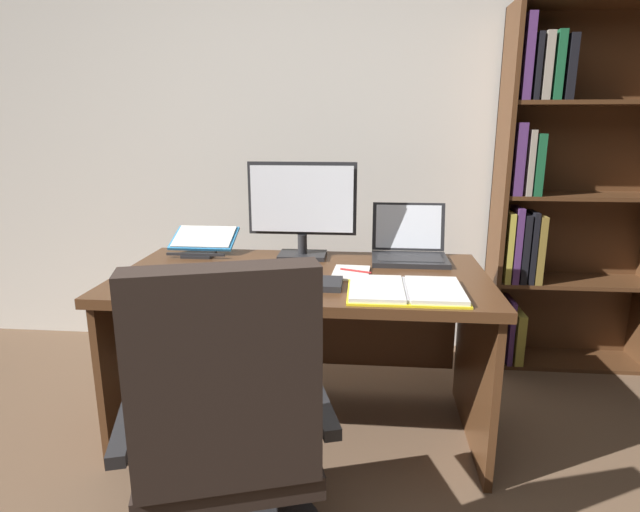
{
  "coord_description": "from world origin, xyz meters",
  "views": [
    {
      "loc": [
        0.2,
        -0.81,
        1.33
      ],
      "look_at": [
        0.02,
        1.2,
        0.81
      ],
      "focal_mm": 28.89,
      "sensor_mm": 36.0,
      "label": 1
    }
  ],
  "objects_px": {
    "computer_mouse": "(212,279)",
    "pen": "(356,271)",
    "keyboard": "(288,283)",
    "bookshelf": "(560,193)",
    "monitor": "(302,210)",
    "laptop": "(409,248)",
    "office_chair": "(229,453)",
    "open_binder": "(406,290)",
    "desk": "(305,311)",
    "reading_stand_with_book": "(203,241)",
    "notepad": "(351,273)"
  },
  "relations": [
    {
      "from": "computer_mouse",
      "to": "notepad",
      "type": "bearing_deg",
      "value": 19.15
    },
    {
      "from": "monitor",
      "to": "computer_mouse",
      "type": "bearing_deg",
      "value": -123.66
    },
    {
      "from": "office_chair",
      "to": "pen",
      "type": "distance_m",
      "value": 0.94
    },
    {
      "from": "computer_mouse",
      "to": "open_binder",
      "type": "bearing_deg",
      "value": -3.82
    },
    {
      "from": "computer_mouse",
      "to": "notepad",
      "type": "relative_size",
      "value": 0.5
    },
    {
      "from": "office_chair",
      "to": "open_binder",
      "type": "relative_size",
      "value": 2.33
    },
    {
      "from": "computer_mouse",
      "to": "open_binder",
      "type": "relative_size",
      "value": 0.24
    },
    {
      "from": "monitor",
      "to": "reading_stand_with_book",
      "type": "xyz_separation_m",
      "value": [
        -0.5,
        0.05,
        -0.17
      ]
    },
    {
      "from": "notepad",
      "to": "office_chair",
      "type": "bearing_deg",
      "value": -110.82
    },
    {
      "from": "computer_mouse",
      "to": "laptop",
      "type": "bearing_deg",
      "value": 29.72
    },
    {
      "from": "office_chair",
      "to": "monitor",
      "type": "xyz_separation_m",
      "value": [
        0.08,
        1.09,
        0.53
      ]
    },
    {
      "from": "desk",
      "to": "computer_mouse",
      "type": "distance_m",
      "value": 0.47
    },
    {
      "from": "desk",
      "to": "reading_stand_with_book",
      "type": "bearing_deg",
      "value": 154.55
    },
    {
      "from": "monitor",
      "to": "computer_mouse",
      "type": "height_order",
      "value": "monitor"
    },
    {
      "from": "desk",
      "to": "notepad",
      "type": "bearing_deg",
      "value": -17.04
    },
    {
      "from": "office_chair",
      "to": "monitor",
      "type": "height_order",
      "value": "monitor"
    },
    {
      "from": "bookshelf",
      "to": "open_binder",
      "type": "height_order",
      "value": "bookshelf"
    },
    {
      "from": "computer_mouse",
      "to": "notepad",
      "type": "distance_m",
      "value": 0.57
    },
    {
      "from": "computer_mouse",
      "to": "desk",
      "type": "bearing_deg",
      "value": 36.81
    },
    {
      "from": "office_chair",
      "to": "open_binder",
      "type": "bearing_deg",
      "value": 31.02
    },
    {
      "from": "desk",
      "to": "keyboard",
      "type": "height_order",
      "value": "keyboard"
    },
    {
      "from": "monitor",
      "to": "pen",
      "type": "distance_m",
      "value": 0.43
    },
    {
      "from": "keyboard",
      "to": "notepad",
      "type": "height_order",
      "value": "keyboard"
    },
    {
      "from": "monitor",
      "to": "pen",
      "type": "bearing_deg",
      "value": -45.61
    },
    {
      "from": "office_chair",
      "to": "pen",
      "type": "height_order",
      "value": "office_chair"
    },
    {
      "from": "monitor",
      "to": "computer_mouse",
      "type": "distance_m",
      "value": 0.58
    },
    {
      "from": "laptop",
      "to": "notepad",
      "type": "bearing_deg",
      "value": -133.98
    },
    {
      "from": "monitor",
      "to": "open_binder",
      "type": "relative_size",
      "value": 1.16
    },
    {
      "from": "monitor",
      "to": "laptop",
      "type": "distance_m",
      "value": 0.53
    },
    {
      "from": "monitor",
      "to": "notepad",
      "type": "bearing_deg",
      "value": -47.91
    },
    {
      "from": "monitor",
      "to": "keyboard",
      "type": "height_order",
      "value": "monitor"
    },
    {
      "from": "desk",
      "to": "pen",
      "type": "xyz_separation_m",
      "value": [
        0.22,
        -0.06,
        0.21
      ]
    },
    {
      "from": "desk",
      "to": "bookshelf",
      "type": "xyz_separation_m",
      "value": [
        1.3,
        0.73,
        0.45
      ]
    },
    {
      "from": "computer_mouse",
      "to": "pen",
      "type": "relative_size",
      "value": 0.74
    },
    {
      "from": "keyboard",
      "to": "pen",
      "type": "relative_size",
      "value": 3.0
    },
    {
      "from": "office_chair",
      "to": "keyboard",
      "type": "relative_size",
      "value": 2.39
    },
    {
      "from": "laptop",
      "to": "open_binder",
      "type": "bearing_deg",
      "value": -95.46
    },
    {
      "from": "bookshelf",
      "to": "pen",
      "type": "relative_size",
      "value": 13.75
    },
    {
      "from": "desk",
      "to": "computer_mouse",
      "type": "xyz_separation_m",
      "value": [
        -0.33,
        -0.25,
        0.22
      ]
    },
    {
      "from": "monitor",
      "to": "desk",
      "type": "bearing_deg",
      "value": -80.54
    },
    {
      "from": "laptop",
      "to": "notepad",
      "type": "xyz_separation_m",
      "value": [
        -0.26,
        -0.27,
        -0.05
      ]
    },
    {
      "from": "bookshelf",
      "to": "laptop",
      "type": "distance_m",
      "value": 1.0
    },
    {
      "from": "laptop",
      "to": "bookshelf",
      "type": "bearing_deg",
      "value": 32.27
    },
    {
      "from": "keyboard",
      "to": "pen",
      "type": "distance_m",
      "value": 0.32
    },
    {
      "from": "keyboard",
      "to": "notepad",
      "type": "xyz_separation_m",
      "value": [
        0.24,
        0.19,
        -0.01
      ]
    },
    {
      "from": "keyboard",
      "to": "bookshelf",
      "type": "bearing_deg",
      "value": 36.41
    },
    {
      "from": "notepad",
      "to": "open_binder",
      "type": "bearing_deg",
      "value": -48.38
    },
    {
      "from": "laptop",
      "to": "reading_stand_with_book",
      "type": "distance_m",
      "value": 0.99
    },
    {
      "from": "keyboard",
      "to": "reading_stand_with_book",
      "type": "relative_size",
      "value": 1.35
    },
    {
      "from": "desk",
      "to": "bookshelf",
      "type": "relative_size",
      "value": 0.8
    }
  ]
}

